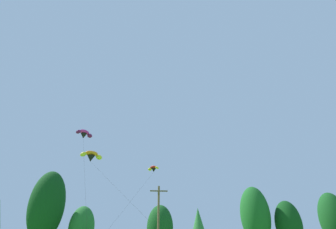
# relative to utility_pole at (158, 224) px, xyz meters

# --- Properties ---
(treeline_tree_c) EXTENTS (5.64, 5.64, 14.22)m
(treeline_tree_c) POSITION_rel_utility_pole_xyz_m (-17.70, 13.01, 3.70)
(treeline_tree_c) COLOR #472D19
(treeline_tree_c) RESTS_ON ground_plane
(treeline_tree_d) EXTENTS (4.18, 4.18, 8.81)m
(treeline_tree_d) POSITION_rel_utility_pole_xyz_m (-12.02, 14.80, 0.42)
(treeline_tree_d) COLOR #472D19
(treeline_tree_d) RESTS_ON ground_plane
(treeline_tree_e) EXTENTS (4.13, 4.13, 8.62)m
(treeline_tree_e) POSITION_rel_utility_pole_xyz_m (0.84, 11.13, 0.30)
(treeline_tree_e) COLOR #472D19
(treeline_tree_e) RESTS_ON ground_plane
(treeline_tree_f) EXTENTS (3.47, 3.47, 8.49)m
(treeline_tree_f) POSITION_rel_utility_pole_xyz_m (7.34, 12.98, 0.40)
(treeline_tree_f) COLOR #472D19
(treeline_tree_f) RESTS_ON ground_plane
(treeline_tree_g) EXTENTS (5.22, 5.22, 12.66)m
(treeline_tree_g) POSITION_rel_utility_pole_xyz_m (18.18, 15.13, 2.75)
(treeline_tree_g) COLOR #472D19
(treeline_tree_g) RESTS_ON ground_plane
(treeline_tree_h) EXTENTS (4.53, 4.53, 10.09)m
(treeline_tree_h) POSITION_rel_utility_pole_xyz_m (23.70, 14.38, 1.20)
(treeline_tree_h) COLOR #472D19
(treeline_tree_h) RESTS_ON ground_plane
(treeline_tree_i) EXTENTS (5.04, 5.04, 12.02)m
(treeline_tree_i) POSITION_rel_utility_pole_xyz_m (33.57, 16.06, 2.36)
(treeline_tree_i) COLOR #472D19
(treeline_tree_i) RESTS_ON ground_plane
(utility_pole) EXTENTS (2.20, 0.26, 9.31)m
(utility_pole) POSITION_rel_utility_pole_xyz_m (0.00, 0.00, 0.00)
(utility_pole) COLOR brown
(utility_pole) RESTS_ON ground_plane
(parafoil_kite_high_red_yellow) EXTENTS (8.65, 19.41, 15.38)m
(parafoil_kite_high_red_yellow) POSITION_rel_utility_pole_xyz_m (-0.24, 17.54, 11.47)
(parafoil_kite_high_red_yellow) COLOR red
(parafoil_kite_mid_orange) EXTENTS (14.52, 14.21, 14.68)m
(parafoil_kite_mid_orange) POSITION_rel_utility_pole_xyz_m (-10.47, 7.45, 10.50)
(parafoil_kite_mid_orange) COLOR orange
(parafoil_kite_far_magenta) EXTENTS (5.94, 9.90, 18.52)m
(parafoil_kite_far_magenta) POSITION_rel_utility_pole_xyz_m (-12.25, 7.90, 14.41)
(parafoil_kite_far_magenta) COLOR #D12893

